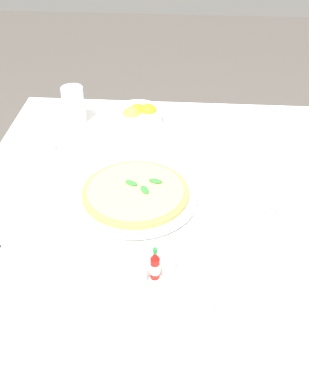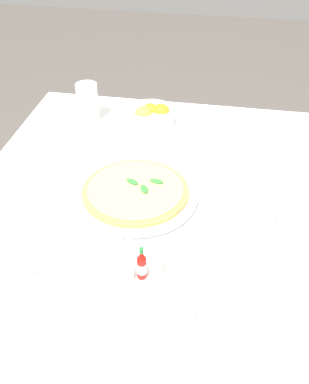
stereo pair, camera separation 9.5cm
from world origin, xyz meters
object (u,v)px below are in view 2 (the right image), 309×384
pizza (136,191)px  water_glass_near_right (88,104)px  citrus_bowl (151,115)px  coffee_cup_far_right (69,131)px  pizza_plate (136,195)px  hot_sauce_bottle (142,265)px  pepper_shaker (127,270)px  salt_shaker (156,267)px  napkin_folded (0,244)px  menu_card (173,304)px  coffee_cup_near_left (293,225)px  dinner_knife (0,240)px

pizza → water_glass_near_right: 0.44m
water_glass_near_right → citrus_bowl: bearing=3.5°
coffee_cup_far_right → citrus_bowl: bearing=31.5°
pizza_plate → hot_sauce_bottle: bearing=-75.3°
pizza → coffee_cup_far_right: bearing=135.7°
pizza_plate → hot_sauce_bottle: hot_sauce_bottle is taller
pizza → pepper_shaker: size_ratio=4.78×
salt_shaker → napkin_folded: bearing=176.7°
pizza_plate → citrus_bowl: 0.39m
water_glass_near_right → pepper_shaker: size_ratio=2.15×
hot_sauce_bottle → salt_shaker: hot_sauce_bottle is taller
water_glass_near_right → hot_sauce_bottle: (0.30, -0.63, -0.02)m
menu_card → pizza_plate: bearing=143.3°
citrus_bowl → water_glass_near_right: bearing=-176.5°
pizza → hot_sauce_bottle: (0.07, -0.26, 0.01)m
coffee_cup_far_right → pepper_shaker: 0.60m
coffee_cup_near_left → menu_card: 0.36m
pizza → coffee_cup_near_left: size_ratio=2.07×
pizza → coffee_cup_near_left: 0.39m
dinner_knife → salt_shaker: salt_shaker is taller
coffee_cup_far_right → dinner_knife: bearing=-90.2°
water_glass_near_right → citrus_bowl: (0.20, 0.01, -0.03)m
coffee_cup_near_left → citrus_bowl: citrus_bowl is taller
coffee_cup_near_left → citrus_bowl: bearing=132.3°
napkin_folded → pizza: bearing=46.9°
hot_sauce_bottle → water_glass_near_right: bearing=115.4°
coffee_cup_near_left → menu_card: size_ratio=1.63×
hot_sauce_bottle → menu_card: 0.11m
pizza_plate → coffee_cup_far_right: coffee_cup_far_right is taller
napkin_folded → pepper_shaker: pepper_shaker is taller
dinner_knife → citrus_bowl: 0.66m
coffee_cup_far_right → water_glass_near_right: size_ratio=1.09×
dinner_knife → hot_sauce_bottle: hot_sauce_bottle is taller
napkin_folded → hot_sauce_bottle: bearing=1.0°
water_glass_near_right → napkin_folded: 0.60m
pizza → coffee_cup_far_right: 0.36m
pizza_plate → coffee_cup_near_left: bearing=-9.7°
water_glass_near_right → menu_card: size_ratio=1.52×
pizza → napkin_folded: 0.35m
coffee_cup_far_right → coffee_cup_near_left: bearing=-26.4°
napkin_folded → salt_shaker: 0.36m
coffee_cup_far_right → citrus_bowl: 0.26m
coffee_cup_near_left → pepper_shaker: 0.40m
citrus_bowl → coffee_cup_far_right: bearing=-148.5°
coffee_cup_far_right → dinner_knife: coffee_cup_far_right is taller
hot_sauce_bottle → pepper_shaker: (-0.03, -0.01, -0.01)m
citrus_bowl → coffee_cup_near_left: bearing=-47.7°
hot_sauce_bottle → salt_shaker: (0.03, 0.01, -0.01)m
salt_shaker → coffee_cup_far_right: bearing=125.3°
citrus_bowl → pepper_shaker: (0.07, -0.66, -0.00)m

